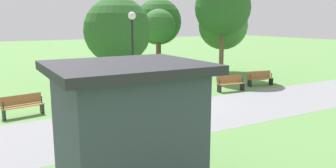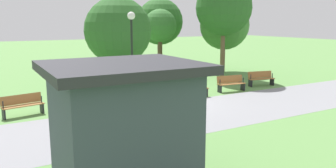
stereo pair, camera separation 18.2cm
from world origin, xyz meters
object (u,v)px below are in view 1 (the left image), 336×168
Objects in this scene: lamp_post at (133,45)px; kiosk at (128,127)px; bench_4 at (89,100)px; bench_3 at (146,94)px; bench_0 at (260,78)px; tree_3 at (223,8)px; tree_4 at (118,31)px; person_seated at (87,97)px; tree_1 at (159,26)px; bench_5 at (23,105)px; tree_0 at (158,22)px; bench_2 at (193,88)px; bench_1 at (230,83)px; tree_2 at (223,25)px.

kiosk is at bearing 64.63° from lamp_post.
bench_3 is at bearing 169.40° from bench_4.
tree_3 is (0.36, -3.38, 4.34)m from bench_0.
tree_4 is (7.83, 0.54, -1.41)m from tree_3.
tree_1 is at bearing -142.00° from person_seated.
bench_5 is at bearing -28.50° from lamp_post.
bench_4 is 3.38m from lamp_post.
bench_3 is at bearing 89.84° from tree_4.
tree_0 reaches higher than tree_4.
person_seated is 0.28× the size of lamp_post.
bench_4 is at bearing 0.01° from bench_2.
tree_0 is at bearing -77.03° from tree_3.
bench_1 is 8.27m from tree_2.
bench_0 is 14.76m from kiosk.
tree_1 reaches higher than bench_0.
tree_0 is at bearing -150.97° from bench_5.
tree_4 is at bearing -105.18° from lamp_post.
bench_2 is 10.13m from tree_2.
tree_2 is at bearing -135.98° from bench_2.
tree_3 reaches higher than kiosk.
tree_3 is (-13.28, -3.38, 4.34)m from bench_5.
tree_2 is (-7.16, -6.43, 3.17)m from bench_2.
bench_0 is 0.33× the size of tree_4.
person_seated reaches higher than bench_5.
bench_4 is 0.36× the size of tree_1.
bench_4 is 0.30× the size of tree_0.
lamp_post is (-1.37, 1.81, 2.50)m from bench_4.
bench_1 is 5.48m from bench_3.
bench_0 is at bearing -177.89° from bench_3.
lamp_post is (11.27, 8.04, -0.67)m from tree_2.
bench_2 is at bearing 171.51° from bench_4.
bench_0 is 6.84m from tree_2.
bench_1 is 2.74m from bench_2.
kiosk is at bearing 43.71° from tree_3.
person_seated is 14.58m from tree_2.
tree_0 is (-6.36, -10.39, 3.41)m from bench_3.
bench_5 is at bearing 10.62° from bench_0.
tree_3 reaches higher than bench_0.
bench_1 is at bearing -173.65° from bench_2.
bench_1 is at bearing 58.07° from tree_3.
lamp_post is at bearing 55.86° from tree_1.
lamp_post is (1.36, 1.61, 2.50)m from bench_3.
lamp_post reaches higher than kiosk.
bench_4 is (5.48, -0.20, 0.00)m from bench_2.
bench_1 is at bearing 179.99° from bench_3.
tree_3 is (-5.09, -3.99, 4.34)m from bench_2.
tree_1 is 0.91× the size of tree_4.
bench_2 is at bearing 16.96° from bench_0.
kiosk is (10.49, 17.84, -2.33)m from tree_0.
tree_0 is at bearing -122.76° from lamp_post.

